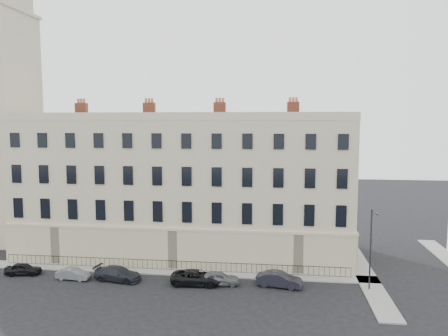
{
  "coord_description": "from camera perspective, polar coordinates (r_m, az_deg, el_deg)",
  "views": [
    {
      "loc": [
        4.4,
        -36.03,
        14.87
      ],
      "look_at": [
        -1.28,
        10.0,
        9.94
      ],
      "focal_mm": 35.0,
      "sensor_mm": 36.0,
      "label": 1
    }
  ],
  "objects": [
    {
      "name": "railings",
      "position": [
        45.05,
        -6.86,
        -12.52
      ],
      "size": [
        35.0,
        0.04,
        0.96
      ],
      "color": "black",
      "rests_on": "ground"
    },
    {
      "name": "car_b",
      "position": [
        44.8,
        -19.07,
        -12.94
      ],
      "size": [
        3.31,
        1.33,
        1.07
      ],
      "primitive_type": "imported",
      "rotation": [
        0.0,
        0.0,
        1.51
      ],
      "color": "slate",
      "rests_on": "ground"
    },
    {
      "name": "ground",
      "position": [
        39.22,
        0.06,
        -16.22
      ],
      "size": [
        160.0,
        160.0,
        0.0
      ],
      "primitive_type": "plane",
      "color": "black",
      "rests_on": "ground"
    },
    {
      "name": "car_d",
      "position": [
        41.3,
        -3.58,
        -14.07
      ],
      "size": [
        4.84,
        2.37,
        1.32
      ],
      "primitive_type": "imported",
      "rotation": [
        0.0,
        0.0,
        1.61
      ],
      "color": "black",
      "rests_on": "ground"
    },
    {
      "name": "car_c",
      "position": [
        43.33,
        -13.69,
        -13.27
      ],
      "size": [
        4.75,
        2.48,
        1.32
      ],
      "primitive_type": "imported",
      "rotation": [
        0.0,
        0.0,
        1.42
      ],
      "color": "#20222B",
      "rests_on": "ground"
    },
    {
      "name": "car_f",
      "position": [
        40.97,
        7.21,
        -14.25
      ],
      "size": [
        4.33,
        2.12,
        1.37
      ],
      "primitive_type": "imported",
      "rotation": [
        0.0,
        0.0,
        1.4
      ],
      "color": "black",
      "rests_on": "ground"
    },
    {
      "name": "pavement_terrace",
      "position": [
        45.93,
        -11.95,
        -12.88
      ],
      "size": [
        48.0,
        2.0,
        0.12
      ],
      "primitive_type": "cube",
      "color": "gray",
      "rests_on": "ground"
    },
    {
      "name": "pavement_east_return",
      "position": [
        47.24,
        17.57,
        -12.5
      ],
      "size": [
        2.0,
        24.0,
        0.12
      ],
      "primitive_type": "cube",
      "color": "gray",
      "rests_on": "ground"
    },
    {
      "name": "car_e",
      "position": [
        41.05,
        -0.7,
        -14.22
      ],
      "size": [
        3.97,
        2.13,
        1.28
      ],
      "primitive_type": "imported",
      "rotation": [
        0.0,
        0.0,
        1.74
      ],
      "color": "slate",
      "rests_on": "ground"
    },
    {
      "name": "terrace",
      "position": [
        49.65,
        -5.11,
        -2.5
      ],
      "size": [
        36.22,
        12.22,
        17.0
      ],
      "color": "beige",
      "rests_on": "ground"
    },
    {
      "name": "car_a",
      "position": [
        47.86,
        -24.74,
        -11.88
      ],
      "size": [
        3.56,
        1.89,
        1.15
      ],
      "primitive_type": "imported",
      "rotation": [
        0.0,
        0.0,
        1.73
      ],
      "color": "black",
      "rests_on": "ground"
    },
    {
      "name": "streetlamp",
      "position": [
        40.85,
        18.65,
        -9.62
      ],
      "size": [
        0.34,
        1.58,
        7.3
      ],
      "rotation": [
        0.0,
        0.0,
        -0.13
      ],
      "color": "#28292C",
      "rests_on": "ground"
    }
  ]
}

